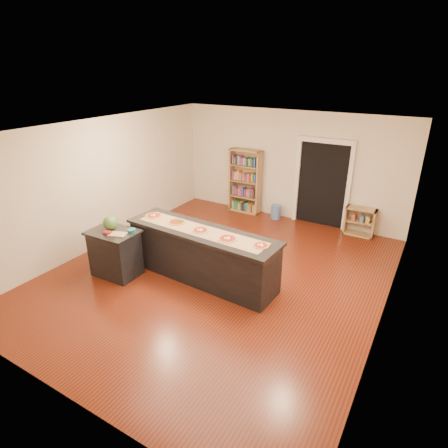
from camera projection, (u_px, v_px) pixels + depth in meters
The scene contains 17 objects.
room at pixel (218, 208), 6.83m from camera, with size 6.00×7.00×2.80m.
doorway at pixel (323, 179), 9.23m from camera, with size 1.40×0.09×2.21m.
kitchen_island at pixel (202, 255), 7.05m from camera, with size 3.06×0.83×1.01m.
side_counter at pixel (115, 253), 7.21m from camera, with size 0.93×0.68×0.92m.
bookshelf at pixel (245, 181), 10.19m from camera, with size 0.87×0.31×1.74m, color tan.
low_shelf at pixel (360, 222), 8.95m from camera, with size 0.69×0.30×0.69m, color tan.
waste_bin at pixel (276, 212), 9.97m from camera, with size 0.26×0.26×0.38m, color #4C70AB.
kraft_paper at pixel (201, 231), 6.84m from camera, with size 2.65×0.48×0.00m, color #92714B.
watermelon at pixel (110, 223), 7.06m from camera, with size 0.27×0.27×0.27m, color #144214.
cutting_board at pixel (118, 234), 6.88m from camera, with size 0.32×0.21×0.02m, color tan.
package_red at pixel (107, 233), 6.91m from camera, with size 0.14×0.10×0.05m, color maroon.
package_teal at pixel (131, 231), 6.99m from camera, with size 0.16×0.16×0.06m, color #195966.
pizza_a at pixel (153, 215), 7.50m from camera, with size 0.32×0.32×0.02m.
pizza_b at pixel (177, 222), 7.19m from camera, with size 0.34×0.34×0.02m.
pizza_c at pixel (200, 230), 6.83m from camera, with size 0.33×0.33×0.02m.
pizza_d at pixel (228, 239), 6.50m from camera, with size 0.34×0.34×0.02m.
pizza_e at pixel (261, 245), 6.26m from camera, with size 0.30×0.30×0.02m.
Camera 1 is at (3.35, -5.45, 3.82)m, focal length 30.00 mm.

